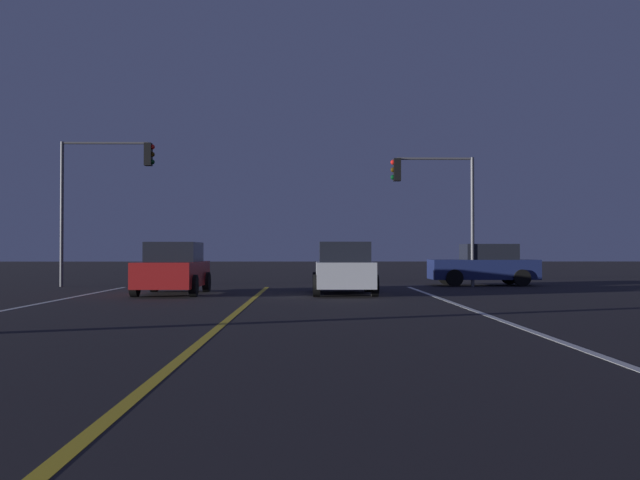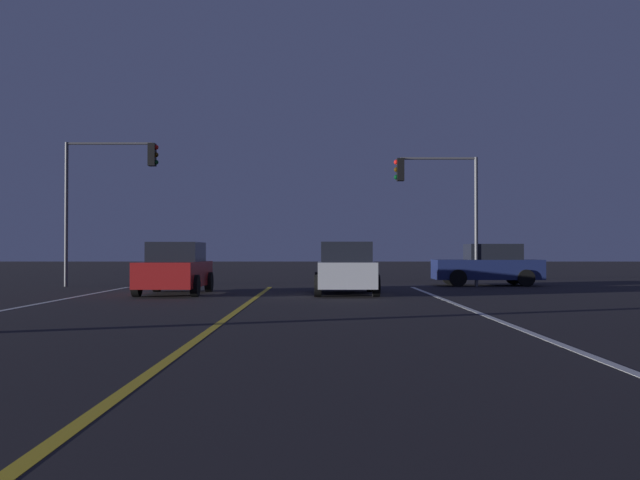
{
  "view_description": "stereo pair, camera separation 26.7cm",
  "coord_description": "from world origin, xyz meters",
  "px_view_note": "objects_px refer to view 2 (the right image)",
  "views": [
    {
      "loc": [
        1.68,
        1.65,
        1.39
      ],
      "look_at": [
        2.06,
        28.55,
        1.83
      ],
      "focal_mm": 39.66,
      "sensor_mm": 36.0,
      "label": 1
    },
    {
      "loc": [
        1.94,
        1.65,
        1.39
      ],
      "look_at": [
        2.06,
        28.55,
        1.83
      ],
      "focal_mm": 39.66,
      "sensor_mm": 36.0,
      "label": 2
    }
  ],
  "objects_px": {
    "car_ahead_far": "(343,269)",
    "traffic_light_near_right": "(433,190)",
    "traffic_light_near_left": "(107,179)",
    "car_oncoming": "(172,269)",
    "car_crossing_side": "(485,265)"
  },
  "relations": [
    {
      "from": "car_crossing_side",
      "to": "traffic_light_near_left",
      "type": "height_order",
      "value": "traffic_light_near_left"
    },
    {
      "from": "car_ahead_far",
      "to": "traffic_light_near_left",
      "type": "height_order",
      "value": "traffic_light_near_left"
    },
    {
      "from": "car_ahead_far",
      "to": "traffic_light_near_left",
      "type": "xyz_separation_m",
      "value": [
        -9.21,
        5.02,
        3.47
      ]
    },
    {
      "from": "car_crossing_side",
      "to": "traffic_light_near_left",
      "type": "distance_m",
      "value": 15.68
    },
    {
      "from": "car_oncoming",
      "to": "traffic_light_near_left",
      "type": "bearing_deg",
      "value": -143.75
    },
    {
      "from": "car_ahead_far",
      "to": "car_oncoming",
      "type": "bearing_deg",
      "value": 89.43
    },
    {
      "from": "car_crossing_side",
      "to": "traffic_light_near_left",
      "type": "relative_size",
      "value": 0.75
    },
    {
      "from": "car_crossing_side",
      "to": "traffic_light_near_left",
      "type": "bearing_deg",
      "value": 3.0
    },
    {
      "from": "car_crossing_side",
      "to": "car_ahead_far",
      "type": "bearing_deg",
      "value": 43.89
    },
    {
      "from": "car_crossing_side",
      "to": "car_oncoming",
      "type": "relative_size",
      "value": 1.0
    },
    {
      "from": "car_ahead_far",
      "to": "traffic_light_near_left",
      "type": "relative_size",
      "value": 0.75
    },
    {
      "from": "car_crossing_side",
      "to": "traffic_light_near_right",
      "type": "xyz_separation_m",
      "value": [
        -2.27,
        -0.8,
        3.04
      ]
    },
    {
      "from": "traffic_light_near_left",
      "to": "traffic_light_near_right",
      "type": "bearing_deg",
      "value": 0.0
    },
    {
      "from": "car_ahead_far",
      "to": "traffic_light_near_right",
      "type": "xyz_separation_m",
      "value": [
        3.79,
        5.02,
        3.04
      ]
    },
    {
      "from": "car_ahead_far",
      "to": "traffic_light_near_right",
      "type": "bearing_deg",
      "value": -37.0
    }
  ]
}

